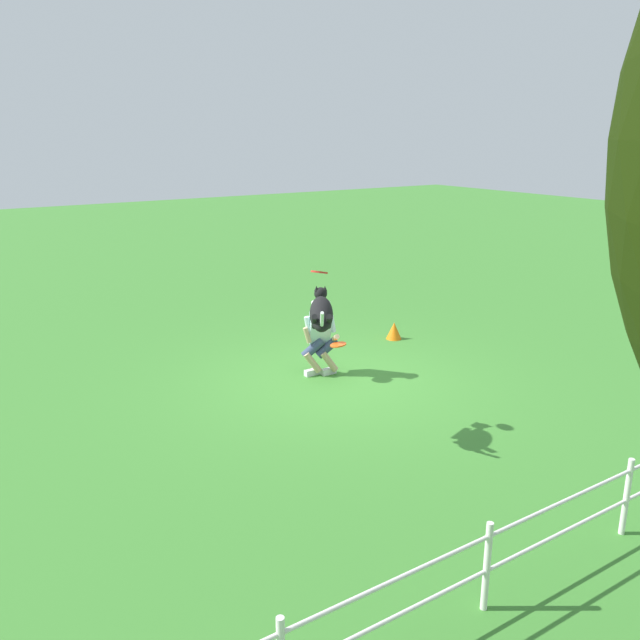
{
  "coord_description": "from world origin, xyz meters",
  "views": [
    {
      "loc": [
        5.7,
        8.09,
        3.9
      ],
      "look_at": [
        0.71,
        0.47,
        1.28
      ],
      "focal_mm": 36.71,
      "sensor_mm": 36.0,
      "label": 1
    }
  ],
  "objects_px": {
    "frisbee_held": "(338,345)",
    "training_cone": "(394,331)",
    "person": "(320,335)",
    "dog": "(321,312)",
    "frisbee_flying": "(319,272)"
  },
  "relations": [
    {
      "from": "dog",
      "to": "training_cone",
      "type": "bearing_deg",
      "value": -19.31
    },
    {
      "from": "frisbee_held",
      "to": "frisbee_flying",
      "type": "bearing_deg",
      "value": 47.17
    },
    {
      "from": "frisbee_held",
      "to": "training_cone",
      "type": "height_order",
      "value": "frisbee_held"
    },
    {
      "from": "frisbee_flying",
      "to": "frisbee_held",
      "type": "xyz_separation_m",
      "value": [
        -1.23,
        -1.33,
        -1.57
      ]
    },
    {
      "from": "person",
      "to": "frisbee_flying",
      "type": "height_order",
      "value": "frisbee_flying"
    },
    {
      "from": "person",
      "to": "training_cone",
      "type": "bearing_deg",
      "value": 133.48
    },
    {
      "from": "frisbee_held",
      "to": "training_cone",
      "type": "xyz_separation_m",
      "value": [
        -2.18,
        -1.22,
        -0.44
      ]
    },
    {
      "from": "person",
      "to": "training_cone",
      "type": "height_order",
      "value": "person"
    },
    {
      "from": "person",
      "to": "dog",
      "type": "relative_size",
      "value": 1.37
    },
    {
      "from": "frisbee_flying",
      "to": "person",
      "type": "bearing_deg",
      "value": -123.57
    },
    {
      "from": "frisbee_held",
      "to": "training_cone",
      "type": "bearing_deg",
      "value": -150.69
    },
    {
      "from": "person",
      "to": "frisbee_held",
      "type": "distance_m",
      "value": 0.4
    },
    {
      "from": "person",
      "to": "dog",
      "type": "distance_m",
      "value": 2.59
    },
    {
      "from": "dog",
      "to": "frisbee_flying",
      "type": "xyz_separation_m",
      "value": [
        -0.16,
        -0.3,
        0.44
      ]
    },
    {
      "from": "dog",
      "to": "training_cone",
      "type": "relative_size",
      "value": 2.82
    }
  ]
}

